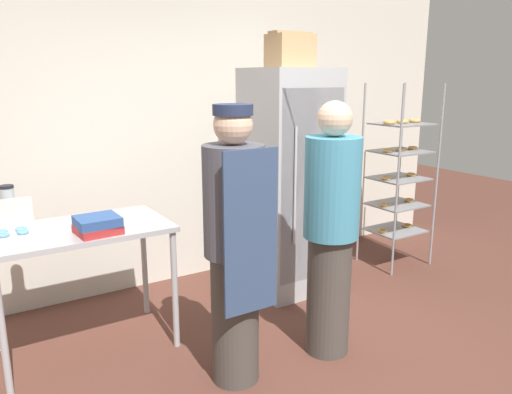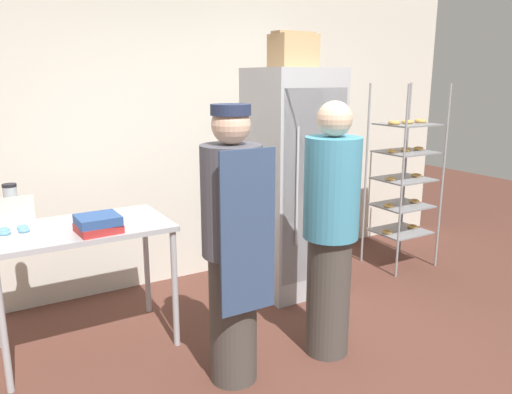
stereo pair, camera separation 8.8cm
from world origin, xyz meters
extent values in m
plane|color=brown|center=(0.00, 0.00, 0.00)|extent=(14.00, 14.00, 0.00)
cube|color=silver|center=(0.00, 2.26, 1.46)|extent=(6.40, 0.12, 2.92)
cube|color=#ADAFB5|center=(0.63, 1.46, 0.99)|extent=(0.68, 0.67, 1.98)
cube|color=#93959B|center=(0.63, 1.14, 1.01)|extent=(0.63, 0.02, 1.62)
cylinder|color=silver|center=(0.44, 1.11, 1.04)|extent=(0.02, 0.02, 0.97)
cylinder|color=#93969B|center=(1.65, 1.13, 0.92)|extent=(0.02, 0.02, 1.84)
cylinder|color=#93969B|center=(2.22, 1.13, 0.92)|extent=(0.02, 0.02, 1.84)
cylinder|color=#93969B|center=(1.65, 1.62, 0.92)|extent=(0.02, 0.02, 1.84)
cylinder|color=#93969B|center=(2.22, 1.62, 0.92)|extent=(0.02, 0.02, 1.84)
cube|color=gray|center=(1.94, 1.38, 0.35)|extent=(0.52, 0.45, 0.01)
torus|color=#DBA351|center=(1.75, 1.38, 0.37)|extent=(0.11, 0.11, 0.03)
torus|color=#DBA351|center=(2.12, 1.38, 0.37)|extent=(0.11, 0.11, 0.03)
cube|color=gray|center=(1.94, 1.38, 0.63)|extent=(0.52, 0.45, 0.01)
torus|color=#DBA351|center=(1.75, 1.38, 0.65)|extent=(0.10, 0.10, 0.03)
torus|color=#DBA351|center=(2.12, 1.38, 0.65)|extent=(0.10, 0.10, 0.03)
cube|color=gray|center=(1.94, 1.38, 0.90)|extent=(0.52, 0.45, 0.01)
torus|color=#DBA351|center=(1.75, 1.38, 0.92)|extent=(0.10, 0.10, 0.03)
torus|color=#DBA351|center=(2.12, 1.38, 0.92)|extent=(0.10, 0.10, 0.03)
cube|color=gray|center=(1.94, 1.38, 1.18)|extent=(0.52, 0.45, 0.01)
torus|color=#DBA351|center=(1.75, 1.38, 1.20)|extent=(0.10, 0.10, 0.03)
torus|color=#DBA351|center=(1.94, 1.38, 1.20)|extent=(0.10, 0.10, 0.03)
torus|color=#DBA351|center=(2.12, 1.38, 1.20)|extent=(0.10, 0.10, 0.03)
cube|color=gray|center=(1.94, 1.38, 1.45)|extent=(0.52, 0.45, 0.01)
torus|color=#DBA351|center=(1.75, 1.38, 1.47)|extent=(0.11, 0.11, 0.03)
torus|color=#DBA351|center=(1.94, 1.38, 1.47)|extent=(0.11, 0.11, 0.03)
torus|color=#DBA351|center=(2.12, 1.38, 1.47)|extent=(0.11, 0.11, 0.03)
cube|color=#ADAFB5|center=(-1.22, 1.33, 0.89)|extent=(1.18, 0.70, 0.04)
cylinder|color=#ADAFB5|center=(-1.77, 1.02, 0.44)|extent=(0.04, 0.04, 0.87)
cylinder|color=#ADAFB5|center=(-0.67, 1.02, 0.44)|extent=(0.04, 0.04, 0.87)
cylinder|color=#ADAFB5|center=(-0.67, 1.64, 0.44)|extent=(0.04, 0.04, 0.87)
cube|color=silver|center=(-1.63, 1.24, 0.93)|extent=(0.29, 0.20, 0.05)
cube|color=silver|center=(-1.63, 1.35, 1.06)|extent=(0.28, 0.01, 0.20)
torus|color=#669EC6|center=(-1.69, 1.20, 0.97)|extent=(0.07, 0.07, 0.02)
torus|color=#669EC6|center=(-1.58, 1.20, 0.97)|extent=(0.07, 0.07, 0.02)
torus|color=#669EC6|center=(-1.69, 1.28, 0.97)|extent=(0.07, 0.07, 0.02)
torus|color=#669EC6|center=(-1.58, 1.28, 0.97)|extent=(0.07, 0.07, 0.02)
cylinder|color=black|center=(-1.60, 1.60, 0.96)|extent=(0.12, 0.12, 0.10)
cylinder|color=#B2BCC1|center=(-1.60, 1.60, 1.09)|extent=(0.09, 0.09, 0.17)
cylinder|color=black|center=(-1.60, 1.60, 1.18)|extent=(0.09, 0.09, 0.02)
cube|color=#B72D2D|center=(-1.14, 1.13, 0.93)|extent=(0.28, 0.27, 0.05)
cube|color=#2D5193|center=(-1.14, 1.13, 0.99)|extent=(0.27, 0.26, 0.06)
cube|color=tan|center=(0.60, 1.43, 2.11)|extent=(0.35, 0.26, 0.27)
cube|color=#A58057|center=(0.60, 1.43, 2.25)|extent=(0.36, 0.14, 0.02)
cylinder|color=#47423D|center=(-0.50, 0.45, 0.42)|extent=(0.30, 0.30, 0.85)
cylinder|color=#4C4C56|center=(-0.50, 0.45, 1.18)|extent=(0.37, 0.37, 0.67)
sphere|color=beige|center=(-0.50, 0.45, 1.63)|extent=(0.23, 0.23, 0.23)
cube|color=#33476B|center=(-0.50, 0.26, 1.03)|extent=(0.35, 0.02, 0.97)
cylinder|color=#232D4C|center=(-0.50, 0.45, 1.72)|extent=(0.23, 0.23, 0.06)
cylinder|color=#47423D|center=(0.22, 0.40, 0.43)|extent=(0.30, 0.30, 0.85)
cylinder|color=teal|center=(0.22, 0.40, 1.19)|extent=(0.37, 0.37, 0.67)
sphere|color=beige|center=(0.22, 0.40, 1.64)|extent=(0.23, 0.23, 0.23)
camera|label=1|loc=(-1.92, -2.05, 1.90)|focal=35.00mm
camera|label=2|loc=(-1.84, -2.10, 1.90)|focal=35.00mm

